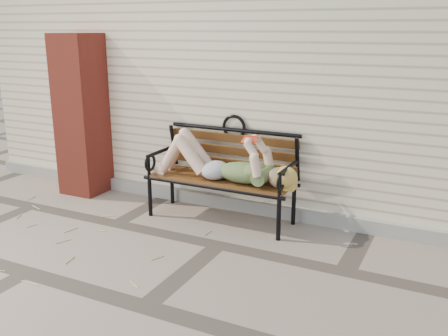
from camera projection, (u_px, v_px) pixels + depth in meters
The scene contains 7 objects.
ground at pixel (218, 245), 4.91m from camera, with size 80.00×80.00×0.00m, color #76685B.
house_wall at pixel (313, 68), 7.09m from camera, with size 8.00×4.00×3.00m, color beige.
foundation_strip at pixel (256, 207), 5.72m from camera, with size 8.00×0.10×0.15m, color gray.
brick_pillar at pixel (82, 115), 6.26m from camera, with size 0.50×0.50×2.00m, color maroon.
garden_bench at pixel (225, 162), 5.48m from camera, with size 1.75×0.70×1.13m.
reading_woman at pixel (220, 162), 5.34m from camera, with size 1.65×0.37×0.52m.
straw_scatter at pixel (71, 240), 5.02m from camera, with size 2.77×1.58×0.01m.
Camera 1 is at (2.05, -4.02, 2.08)m, focal length 40.00 mm.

